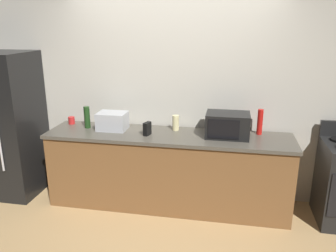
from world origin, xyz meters
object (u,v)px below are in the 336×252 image
(cordless_phone, at_px, (147,129))
(bottle_hot_sauce, at_px, (260,122))
(bottle_hand_soap, at_px, (176,123))
(refrigerator, at_px, (8,125))
(mug_red, at_px, (72,120))
(toaster_oven, at_px, (112,121))
(bottle_wine, at_px, (87,117))
(microwave, at_px, (227,125))

(cordless_phone, distance_m, bottle_hot_sauce, 1.29)
(bottle_hot_sauce, bearing_deg, bottle_hand_soap, -178.45)
(refrigerator, distance_m, bottle_hand_soap, 2.12)
(bottle_hot_sauce, height_order, mug_red, bottle_hot_sauce)
(bottle_hot_sauce, bearing_deg, toaster_oven, -175.41)
(bottle_wine, height_order, mug_red, bottle_wine)
(cordless_phone, distance_m, mug_red, 1.08)
(toaster_oven, xyz_separation_m, bottle_hand_soap, (0.75, 0.11, -0.01))
(microwave, relative_size, cordless_phone, 3.20)
(bottle_wine, relative_size, mug_red, 2.94)
(refrigerator, relative_size, mug_red, 20.00)
(cordless_phone, bearing_deg, bottle_hand_soap, 56.69)
(toaster_oven, height_order, bottle_hot_sauce, bottle_hot_sauce)
(refrigerator, xyz_separation_m, bottle_hand_soap, (2.11, 0.17, 0.09))
(microwave, height_order, bottle_hot_sauce, bottle_hot_sauce)
(cordless_phone, xyz_separation_m, bottle_hot_sauce, (1.26, 0.26, 0.07))
(toaster_oven, distance_m, bottle_wine, 0.33)
(toaster_oven, bearing_deg, microwave, -0.52)
(microwave, height_order, toaster_oven, microwave)
(microwave, distance_m, bottle_hand_soap, 0.62)
(bottle_hot_sauce, distance_m, mug_red, 2.31)
(cordless_phone, bearing_deg, mug_red, -176.58)
(mug_red, bearing_deg, cordless_phone, -13.77)
(refrigerator, height_order, cordless_phone, refrigerator)
(microwave, distance_m, mug_red, 1.95)
(toaster_oven, relative_size, cordless_phone, 2.27)
(refrigerator, bearing_deg, bottle_hand_soap, 4.65)
(refrigerator, relative_size, bottle_hand_soap, 9.89)
(refrigerator, bearing_deg, bottle_wine, 3.93)
(mug_red, bearing_deg, toaster_oven, -12.42)
(toaster_oven, xyz_separation_m, cordless_phone, (0.46, -0.13, -0.03))
(bottle_hand_soap, distance_m, mug_red, 1.34)
(microwave, xyz_separation_m, toaster_oven, (-1.35, 0.01, -0.03))
(cordless_phone, relative_size, mug_red, 1.67)
(bottle_hot_sauce, bearing_deg, refrigerator, -176.32)
(microwave, bearing_deg, bottle_wine, 179.20)
(bottle_wine, bearing_deg, toaster_oven, -1.97)
(bottle_wine, height_order, bottle_hot_sauce, bottle_hot_sauce)
(bottle_hand_soap, bearing_deg, bottle_hot_sauce, 1.55)
(cordless_phone, bearing_deg, bottle_wine, -172.81)
(refrigerator, relative_size, microwave, 3.75)
(microwave, relative_size, bottle_wine, 1.81)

